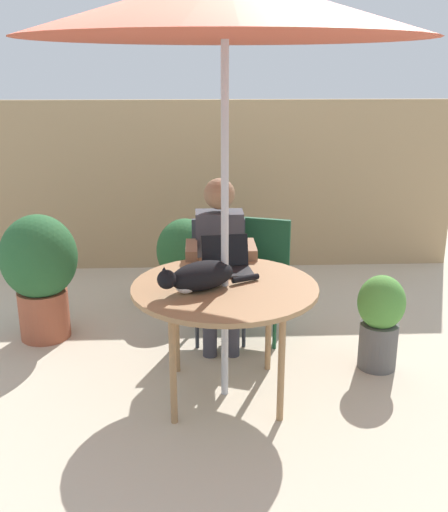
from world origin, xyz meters
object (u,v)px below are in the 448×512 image
at_px(patio_umbrella, 225,6).
at_px(potted_plant_by_chair, 380,318).
at_px(chair_empty, 261,269).
at_px(person_seated, 220,254).
at_px(cat, 198,277).
at_px(potted_plant_corner, 185,259).
at_px(laptop, 226,261).
at_px(chair_occupied, 219,269).
at_px(potted_plant_near_fence, 40,269).
at_px(patio_table, 225,294).

xyz_separation_m(patio_umbrella, potted_plant_by_chair, (1.05, 0.30, -1.90)).
xyz_separation_m(chair_empty, person_seated, (-0.31, -0.16, 0.17)).
relative_size(person_seated, cat, 2.02).
distance_m(patio_umbrella, potted_plant_by_chair, 2.20).
bearing_deg(potted_plant_corner, laptop, -77.01).
xyz_separation_m(person_seated, cat, (-0.16, -0.82, 0.13)).
relative_size(laptop, potted_plant_by_chair, 0.50).
bearing_deg(chair_empty, potted_plant_by_chair, -39.20).
height_order(patio_umbrella, chair_empty, patio_umbrella).
height_order(chair_empty, potted_plant_corner, chair_empty).
distance_m(chair_empty, laptop, 0.75).
bearing_deg(patio_umbrella, chair_occupied, 90.00).
distance_m(chair_empty, cat, 1.13).
bearing_deg(potted_plant_near_fence, chair_empty, 0.45).
bearing_deg(potted_plant_near_fence, patio_umbrella, -34.07).
height_order(patio_umbrella, laptop, patio_umbrella).
height_order(patio_umbrella, chair_occupied, patio_umbrella).
distance_m(patio_table, potted_plant_by_chair, 1.14).
bearing_deg(potted_plant_near_fence, chair_occupied, 0.50).
height_order(laptop, potted_plant_near_fence, potted_plant_near_fence).
bearing_deg(patio_table, chair_occupied, 90.00).
relative_size(patio_umbrella, chair_empty, 2.76).
height_order(cat, potted_plant_by_chair, cat).
xyz_separation_m(chair_empty, laptop, (-0.29, -0.63, 0.28)).
distance_m(patio_table, cat, 0.22).
bearing_deg(patio_table, laptop, 85.21).
bearing_deg(chair_empty, potted_plant_near_fence, -179.55).
xyz_separation_m(patio_umbrella, chair_empty, (0.31, 0.91, -1.75)).
relative_size(chair_occupied, laptop, 2.66).
distance_m(person_seated, laptop, 0.49).
height_order(patio_table, potted_plant_by_chair, patio_table).
relative_size(patio_umbrella, potted_plant_corner, 3.23).
xyz_separation_m(chair_occupied, potted_plant_by_chair, (1.05, -0.60, -0.15)).
relative_size(patio_table, potted_plant_by_chair, 1.69).
xyz_separation_m(patio_table, person_seated, (0.00, 0.75, 0.01)).
bearing_deg(potted_plant_near_fence, patio_table, -34.07).
height_order(potted_plant_by_chair, potted_plant_corner, potted_plant_corner).
distance_m(chair_empty, potted_plant_by_chair, 0.97).
bearing_deg(potted_plant_corner, chair_empty, -46.32).
height_order(chair_empty, potted_plant_by_chair, chair_empty).
bearing_deg(cat, potted_plant_corner, 93.86).
relative_size(person_seated, potted_plant_corner, 1.62).
bearing_deg(person_seated, chair_empty, 26.88).
bearing_deg(patio_table, potted_plant_corner, 99.88).
xyz_separation_m(chair_empty, potted_plant_by_chair, (0.74, -0.61, -0.15)).
relative_size(chair_occupied, cat, 1.46).
relative_size(patio_umbrella, chair_occupied, 2.76).
distance_m(potted_plant_by_chair, potted_plant_corner, 1.79).
xyz_separation_m(cat, potted_plant_by_chair, (1.21, 0.38, -0.45)).
relative_size(laptop, cat, 0.55).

